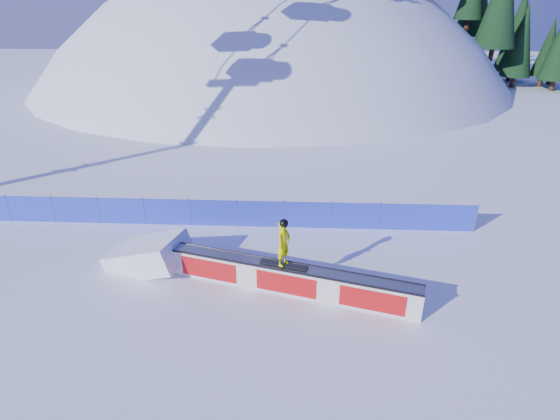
{
  "coord_description": "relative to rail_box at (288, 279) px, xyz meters",
  "views": [
    {
      "loc": [
        3.65,
        -12.06,
        8.74
      ],
      "look_at": [
        2.95,
        2.2,
        1.91
      ],
      "focal_mm": 28.0,
      "sensor_mm": 36.0,
      "label": 1
    }
  ],
  "objects": [
    {
      "name": "snow_ramp",
      "position": [
        -5.13,
        1.41,
        -0.5
      ],
      "size": [
        3.24,
        2.49,
        1.79
      ],
      "primitive_type": null,
      "rotation": [
        0.0,
        -0.31,
        -0.27
      ],
      "color": "white",
      "rests_on": "ground"
    },
    {
      "name": "snowboarder",
      "position": [
        -0.16,
        0.04,
        1.33
      ],
      "size": [
        1.61,
        0.7,
        1.66
      ],
      "rotation": [
        0.0,
        0.0,
        1.04
      ],
      "color": "black",
      "rests_on": "rail_box"
    },
    {
      "name": "snow_hill",
      "position": [
        -3.34,
        42.11,
        -18.5
      ],
      "size": [
        64.0,
        64.0,
        64.0
      ],
      "color": "white",
      "rests_on": "ground"
    },
    {
      "name": "ground",
      "position": [
        -3.34,
        0.11,
        -0.5
      ],
      "size": [
        160.0,
        160.0,
        0.0
      ],
      "primitive_type": "plane",
      "color": "white",
      "rests_on": "ground"
    },
    {
      "name": "rail_box",
      "position": [
        0.0,
        0.0,
        0.0
      ],
      "size": [
        8.37,
        2.83,
        1.02
      ],
      "rotation": [
        0.0,
        0.0,
        -0.27
      ],
      "color": "silver",
      "rests_on": "ground"
    },
    {
      "name": "safety_fence",
      "position": [
        -3.34,
        4.61,
        0.1
      ],
      "size": [
        22.05,
        0.05,
        1.3
      ],
      "color": "blue",
      "rests_on": "ground"
    }
  ]
}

